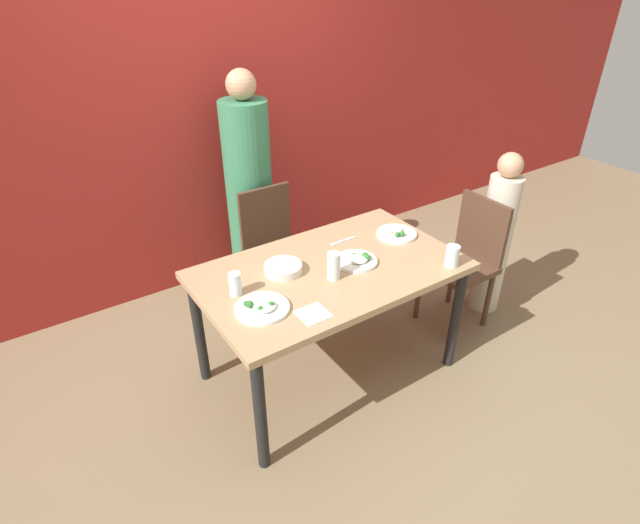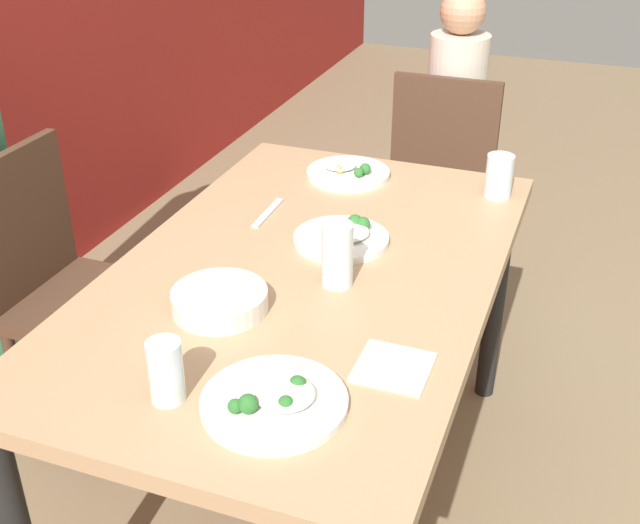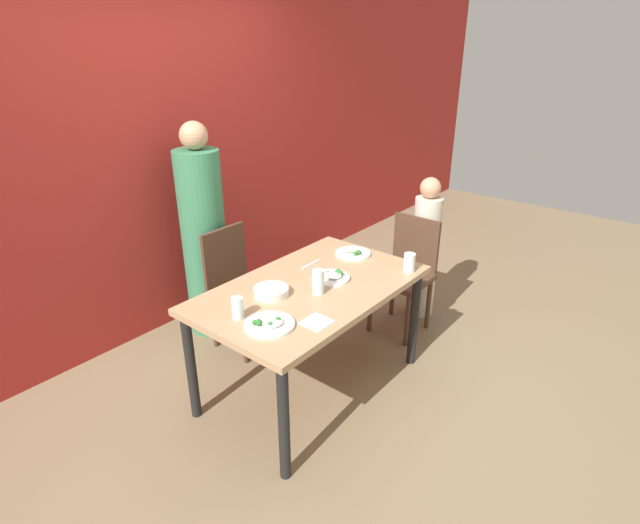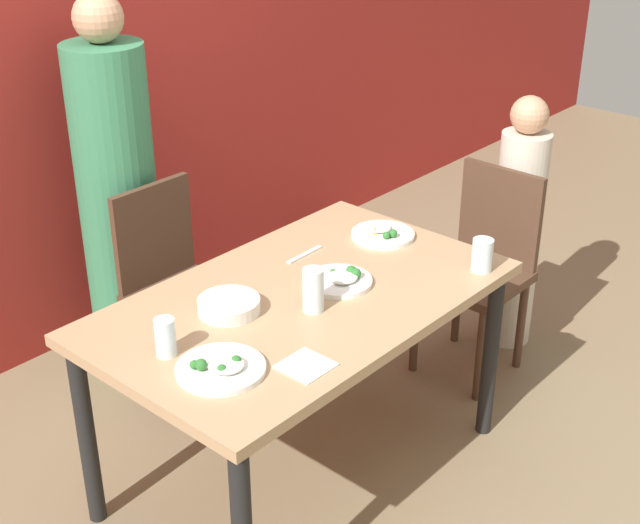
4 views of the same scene
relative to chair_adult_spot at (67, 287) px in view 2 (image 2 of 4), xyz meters
name	(u,v)px [view 2 (image 2 of 4)]	position (x,y,z in m)	size (l,w,h in m)	color
ground_plane	(308,500)	(-0.08, -0.77, -0.49)	(10.00, 10.00, 0.00)	#847051
dining_table	(306,298)	(-0.08, -0.77, 0.17)	(1.44, 0.87, 0.75)	tan
chair_adult_spot	(67,287)	(0.00, 0.00, 0.00)	(0.40, 0.40, 0.89)	#4C3323
chair_child_spot	(433,197)	(0.98, -0.84, 0.00)	(0.40, 0.40, 0.89)	#4C3323
person_child	(451,155)	(1.26, -0.84, 0.06)	(0.21, 0.21, 1.17)	beige
bowl_curry	(220,300)	(-0.31, -0.66, 0.28)	(0.21, 0.21, 0.05)	silver
plate_rice_adult	(348,172)	(0.48, -0.69, 0.27)	(0.24, 0.24, 0.05)	white
plate_rice_child	(276,401)	(-0.57, -0.90, 0.27)	(0.27, 0.27, 0.05)	white
plate_noodles	(344,236)	(0.08, -0.81, 0.27)	(0.24, 0.24, 0.06)	white
glass_water_tall	(499,176)	(0.49, -1.12, 0.32)	(0.08, 0.08, 0.12)	silver
glass_water_short	(337,255)	(-0.12, -0.86, 0.33)	(0.07, 0.07, 0.15)	silver
glass_water_center	(166,371)	(-0.61, -0.71, 0.32)	(0.06, 0.06, 0.12)	silver
napkin_folded	(393,367)	(-0.38, -1.07, 0.26)	(0.14, 0.14, 0.01)	white
fork_steel	(268,213)	(0.16, -0.57, 0.26)	(0.18, 0.02, 0.01)	silver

